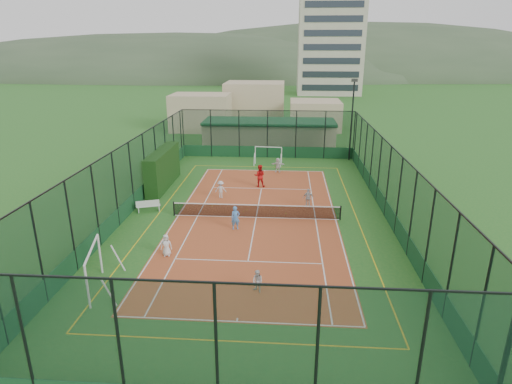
% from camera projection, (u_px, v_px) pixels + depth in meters
% --- Properties ---
extents(ground, '(300.00, 300.00, 0.00)m').
position_uv_depth(ground, '(256.00, 218.00, 29.75)').
color(ground, '#226323').
rests_on(ground, ground).
extents(court_slab, '(11.17, 23.97, 0.01)m').
position_uv_depth(court_slab, '(256.00, 218.00, 29.75)').
color(court_slab, '#A85025').
rests_on(court_slab, ground).
extents(tennis_net, '(11.67, 0.12, 1.06)m').
position_uv_depth(tennis_net, '(256.00, 211.00, 29.58)').
color(tennis_net, black).
rests_on(tennis_net, ground).
extents(perimeter_fence, '(18.12, 34.12, 5.00)m').
position_uv_depth(perimeter_fence, '(256.00, 183.00, 28.94)').
color(perimeter_fence, black).
rests_on(perimeter_fence, ground).
extents(floodlight_ne, '(0.60, 0.26, 8.25)m').
position_uv_depth(floodlight_ne, '(352.00, 120.00, 43.50)').
color(floodlight_ne, black).
rests_on(floodlight_ne, ground).
extents(clubhouse, '(15.20, 7.20, 3.15)m').
position_uv_depth(clubhouse, '(269.00, 134.00, 49.99)').
color(clubhouse, tan).
rests_on(clubhouse, ground).
extents(apartment_tower, '(15.00, 12.00, 30.00)m').
position_uv_depth(apartment_tower, '(331.00, 29.00, 101.44)').
color(apartment_tower, beige).
rests_on(apartment_tower, ground).
extents(distant_hills, '(200.00, 60.00, 24.00)m').
position_uv_depth(distant_hills, '(282.00, 75.00, 171.27)').
color(distant_hills, '#384C33').
rests_on(distant_hills, ground).
extents(hedge_left, '(1.07, 7.13, 3.12)m').
position_uv_depth(hedge_left, '(163.00, 169.00, 35.88)').
color(hedge_left, black).
rests_on(hedge_left, ground).
extents(white_bench, '(1.70, 0.97, 0.92)m').
position_uv_depth(white_bench, '(149.00, 205.00, 30.71)').
color(white_bench, white).
rests_on(white_bench, ground).
extents(futsal_goal_near, '(3.53, 1.76, 2.19)m').
position_uv_depth(futsal_goal_near, '(94.00, 269.00, 20.67)').
color(futsal_goal_near, white).
rests_on(futsal_goal_near, ground).
extents(futsal_goal_far, '(2.80, 1.02, 1.77)m').
position_uv_depth(futsal_goal_far, '(268.00, 156.00, 42.85)').
color(futsal_goal_far, white).
rests_on(futsal_goal_far, ground).
extents(child_near_left, '(0.69, 0.51, 1.29)m').
position_uv_depth(child_near_left, '(166.00, 245.00, 24.16)').
color(child_near_left, silver).
rests_on(child_near_left, court_slab).
extents(child_near_mid, '(0.65, 0.51, 1.56)m').
position_uv_depth(child_near_mid, '(235.00, 218.00, 27.65)').
color(child_near_mid, '#4A8BD4').
rests_on(child_near_mid, court_slab).
extents(child_near_right, '(0.70, 0.68, 1.14)m').
position_uv_depth(child_near_right, '(258.00, 281.00, 20.61)').
color(child_near_right, silver).
rests_on(child_near_right, court_slab).
extents(child_far_left, '(0.91, 0.54, 1.39)m').
position_uv_depth(child_far_left, '(221.00, 189.00, 33.38)').
color(child_far_left, silver).
rests_on(child_far_left, court_slab).
extents(child_far_right, '(0.83, 0.36, 1.41)m').
position_uv_depth(child_far_right, '(308.00, 198.00, 31.48)').
color(child_far_right, silver).
rests_on(child_far_right, court_slab).
extents(child_far_back, '(1.29, 0.43, 1.38)m').
position_uv_depth(child_far_back, '(278.00, 165.00, 40.20)').
color(child_far_back, silver).
rests_on(child_far_back, court_slab).
extents(coach, '(0.93, 0.73, 1.91)m').
position_uv_depth(coach, '(260.00, 176.00, 35.98)').
color(coach, red).
rests_on(coach, court_slab).
extents(tennis_balls, '(5.54, 1.18, 0.07)m').
position_uv_depth(tennis_balls, '(251.00, 210.00, 31.00)').
color(tennis_balls, '#CCE033').
rests_on(tennis_balls, court_slab).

